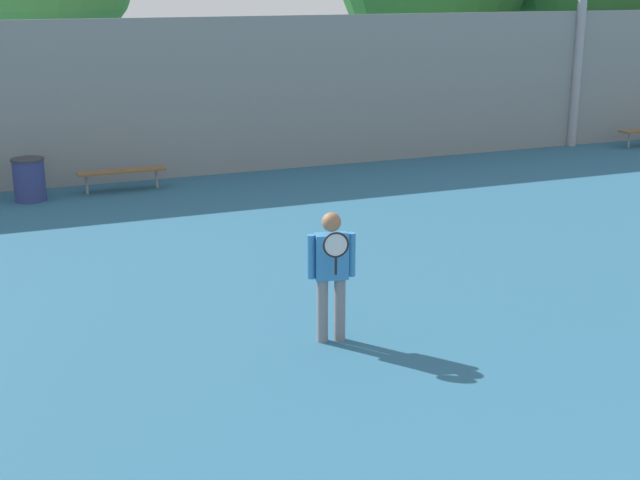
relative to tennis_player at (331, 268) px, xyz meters
The scene contains 4 objects.
tennis_player is the anchor object (origin of this frame).
bench_courtside_near 9.16m from the tennis_player, 96.00° to the left, with size 1.82×0.40×0.45m.
trash_bin 9.39m from the tennis_player, 107.51° to the left, with size 0.65×0.65×0.86m.
back_fence 10.06m from the tennis_player, 86.11° to the left, with size 35.74×0.06×3.51m.
Camera 1 is at (-4.64, -2.49, 4.31)m, focal length 50.00 mm.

